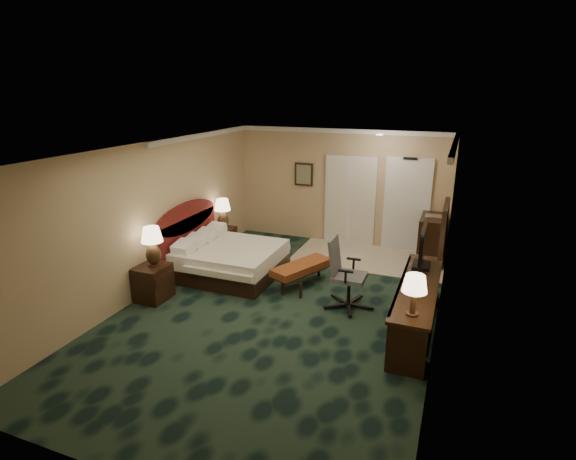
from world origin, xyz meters
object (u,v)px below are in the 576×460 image
at_px(minibar, 432,239).
at_px(bed, 231,261).
at_px(nightstand_far, 224,240).
at_px(lamp_near, 153,246).
at_px(tv, 423,246).
at_px(desk_chair, 350,274).
at_px(lamp_far, 223,214).
at_px(nightstand_near, 153,283).
at_px(bed_bench, 302,274).
at_px(desk, 416,307).

bearing_deg(minibar, bed, -149.03).
relative_size(nightstand_far, lamp_near, 0.80).
relative_size(tv, desk_chair, 0.77).
height_order(bed, desk_chair, desk_chair).
bearing_deg(nightstand_far, lamp_far, 21.96).
height_order(nightstand_near, desk_chair, desk_chair).
height_order(bed, tv, tv).
bearing_deg(bed_bench, nightstand_near, -121.36).
relative_size(bed_bench, desk, 0.49).
height_order(nightstand_far, tv, tv).
distance_m(desk, desk_chair, 1.22).
xyz_separation_m(nightstand_far, lamp_far, (0.01, 0.00, 0.62)).
height_order(nightstand_far, desk_chair, desk_chair).
height_order(nightstand_far, bed_bench, nightstand_far).
distance_m(lamp_far, desk, 4.90).
relative_size(lamp_far, tv, 0.72).
bearing_deg(tv, nightstand_near, -163.39).
relative_size(bed_bench, minibar, 1.27).
relative_size(bed, nightstand_far, 3.32).
relative_size(tv, minibar, 0.94).
xyz_separation_m(bed_bench, desk, (2.19, -0.91, 0.16)).
xyz_separation_m(bed, nightstand_near, (-0.76, -1.47, 0.02)).
distance_m(tv, desk_chair, 1.28).
bearing_deg(nightstand_near, desk_chair, 16.26).
relative_size(bed, nightstand_near, 2.97).
bearing_deg(bed, nightstand_far, 125.40).
height_order(desk_chair, minibar, desk_chair).
bearing_deg(desk_chair, bed_bench, 151.60).
distance_m(bed, lamp_far, 1.49).
distance_m(nightstand_far, desk_chair, 3.70).
relative_size(lamp_far, desk, 0.26).
bearing_deg(nightstand_far, desk_chair, -26.09).
xyz_separation_m(lamp_near, tv, (4.37, 1.30, 0.14)).
relative_size(nightstand_near, tv, 0.67).
bearing_deg(desk_chair, bed, 168.10).
relative_size(desk, tv, 2.79).
height_order(lamp_near, lamp_far, lamp_near).
xyz_separation_m(nightstand_near, tv, (4.39, 1.35, 0.80)).
height_order(nightstand_near, nightstand_far, nightstand_near).
bearing_deg(desk_chair, lamp_far, 153.44).
distance_m(bed_bench, minibar, 3.08).
distance_m(bed_bench, tv, 2.34).
relative_size(desk, minibar, 2.62).
distance_m(nightstand_near, nightstand_far, 2.58).
distance_m(lamp_near, minibar, 5.71).
distance_m(tv, minibar, 2.39).
height_order(bed_bench, desk_chair, desk_chair).
xyz_separation_m(bed_bench, minibar, (2.18, 2.15, 0.28)).
bearing_deg(bed_bench, desk, 1.93).
bearing_deg(tv, minibar, 88.84).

